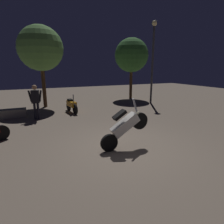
# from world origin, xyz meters

# --- Properties ---
(ground_plane) EXTENTS (40.00, 40.00, 0.00)m
(ground_plane) POSITION_xyz_m (0.00, 0.00, 0.00)
(ground_plane) COLOR #756656
(motorcycle_white_foreground) EXTENTS (1.66, 0.31, 1.63)m
(motorcycle_white_foreground) POSITION_xyz_m (-0.04, -0.10, 0.74)
(motorcycle_white_foreground) COLOR black
(motorcycle_white_foreground) RESTS_ON ground_plane
(motorcycle_orange_parked_right) EXTENTS (0.43, 1.66, 1.11)m
(motorcycle_orange_parked_right) POSITION_xyz_m (-0.51, 5.60, 0.44)
(motorcycle_orange_parked_right) COLOR black
(motorcycle_orange_parked_right) RESTS_ON ground_plane
(person_rider_beside) EXTENTS (0.67, 0.32, 1.75)m
(person_rider_beside) POSITION_xyz_m (-2.46, 4.79, 1.05)
(person_rider_beside) COLOR black
(person_rider_beside) RESTS_ON ground_plane
(streetlamp_near) EXTENTS (0.36, 0.36, 5.68)m
(streetlamp_near) POSITION_xyz_m (5.50, 6.15, 3.55)
(streetlamp_near) COLOR #38383D
(streetlamp_near) RESTS_ON ground_plane
(tree_left_bg) EXTENTS (2.80, 2.80, 5.15)m
(tree_left_bg) POSITION_xyz_m (-1.79, 7.91, 3.73)
(tree_left_bg) COLOR #4C331E
(tree_left_bg) RESTS_ON ground_plane
(tree_center_bg) EXTENTS (2.75, 2.75, 4.94)m
(tree_center_bg) POSITION_xyz_m (5.26, 8.74, 3.55)
(tree_center_bg) COLOR #4C331E
(tree_center_bg) RESTS_ON ground_plane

